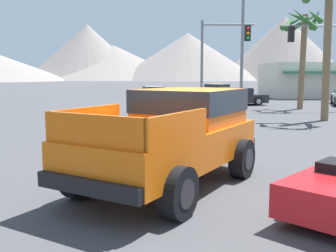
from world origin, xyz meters
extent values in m
plane|color=#424244|center=(0.00, 0.00, 0.00)|extent=(320.00, 320.00, 0.00)
cube|color=orange|center=(-0.45, -0.42, 0.83)|extent=(4.07, 4.98, 0.70)
cube|color=orange|center=(0.03, 0.37, 1.56)|extent=(2.61, 2.68, 0.75)
cube|color=#1E2833|center=(0.03, 0.37, 1.69)|extent=(2.66, 2.73, 0.48)
cube|color=orange|center=(-1.93, -1.04, 1.42)|extent=(1.01, 1.63, 0.48)
cube|color=orange|center=(-0.29, -2.02, 1.42)|extent=(1.01, 1.63, 0.48)
cube|color=orange|center=(-1.56, -2.29, 1.42)|extent=(1.68, 1.05, 0.48)
cube|color=black|center=(0.76, 1.60, 0.61)|extent=(1.75, 1.13, 0.24)
cube|color=black|center=(-1.65, -2.45, 0.61)|extent=(1.75, 1.13, 0.24)
cylinder|color=black|center=(-0.59, 1.33, 0.43)|extent=(0.70, 0.89, 0.85)
cylinder|color=#232326|center=(-0.59, 1.33, 0.43)|extent=(0.52, 0.57, 0.47)
cylinder|color=black|center=(1.17, 0.28, 0.43)|extent=(0.70, 0.89, 0.85)
cylinder|color=#232326|center=(1.17, 0.28, 0.43)|extent=(0.52, 0.57, 0.47)
cylinder|color=black|center=(-2.06, -1.13, 0.43)|extent=(0.70, 0.89, 0.85)
cylinder|color=#232326|center=(-2.06, -1.13, 0.43)|extent=(0.52, 0.57, 0.47)
cylinder|color=black|center=(-0.30, -2.18, 0.43)|extent=(0.70, 0.89, 0.85)
cylinder|color=#232326|center=(-0.30, -2.18, 0.43)|extent=(0.52, 0.57, 0.47)
cylinder|color=black|center=(1.62, -1.98, 0.31)|extent=(0.59, 0.60, 0.62)
cylinder|color=#9E9EA3|center=(1.62, -1.98, 0.31)|extent=(0.41, 0.41, 0.34)
cube|color=tan|center=(4.38, 29.89, 0.48)|extent=(4.19, 4.52, 0.62)
cube|color=tan|center=(4.45, 29.81, 1.02)|extent=(2.38, 2.42, 0.47)
cube|color=#1E2833|center=(4.45, 29.81, 1.08)|extent=(2.43, 2.47, 0.28)
cylinder|color=black|center=(2.85, 30.40, 0.30)|extent=(0.56, 0.61, 0.61)
cylinder|color=#9E9EA3|center=(2.85, 30.40, 0.30)|extent=(0.39, 0.41, 0.33)
cylinder|color=black|center=(4.15, 31.49, 0.30)|extent=(0.56, 0.61, 0.61)
cylinder|color=#9E9EA3|center=(4.15, 31.49, 0.30)|extent=(0.39, 0.41, 0.33)
cylinder|color=black|center=(4.60, 28.30, 0.30)|extent=(0.56, 0.61, 0.61)
cylinder|color=#9E9EA3|center=(4.60, 28.30, 0.30)|extent=(0.39, 0.41, 0.33)
cylinder|color=black|center=(5.91, 29.39, 0.30)|extent=(0.56, 0.61, 0.61)
cylinder|color=#9E9EA3|center=(5.91, 29.39, 0.30)|extent=(0.39, 0.41, 0.33)
cylinder|color=black|center=(12.16, 21.59, 0.32)|extent=(0.41, 0.68, 0.64)
cylinder|color=#9E9EA3|center=(12.16, 21.59, 0.32)|extent=(0.33, 0.41, 0.35)
cylinder|color=black|center=(11.26, 18.94, 0.32)|extent=(0.41, 0.68, 0.64)
cylinder|color=#9E9EA3|center=(11.26, 18.94, 0.32)|extent=(0.33, 0.41, 0.35)
cube|color=#B7BABF|center=(-1.64, 28.07, 0.44)|extent=(3.17, 4.73, 0.51)
cube|color=#B7BABF|center=(-1.60, 27.96, 0.89)|extent=(2.11, 2.27, 0.39)
cube|color=#1E2833|center=(-1.60, 27.96, 0.93)|extent=(2.15, 2.31, 0.23)
cylinder|color=black|center=(-2.91, 29.05, 0.33)|extent=(0.43, 0.70, 0.66)
cylinder|color=#9E9EA3|center=(-2.91, 29.05, 0.33)|extent=(0.34, 0.42, 0.36)
cylinder|color=black|center=(-1.29, 29.63, 0.33)|extent=(0.43, 0.70, 0.66)
cylinder|color=#9E9EA3|center=(-1.29, 29.63, 0.33)|extent=(0.34, 0.42, 0.36)
cylinder|color=black|center=(-1.99, 26.50, 0.33)|extent=(0.43, 0.70, 0.66)
cylinder|color=#9E9EA3|center=(-1.99, 26.50, 0.33)|extent=(0.34, 0.42, 0.36)
cylinder|color=black|center=(-0.37, 27.08, 0.33)|extent=(0.43, 0.70, 0.66)
cylinder|color=#9E9EA3|center=(-0.37, 27.08, 0.33)|extent=(0.34, 0.42, 0.36)
cube|color=#232328|center=(4.46, 19.97, 0.46)|extent=(4.71, 2.90, 0.58)
cube|color=#232328|center=(4.57, 19.99, 0.99)|extent=(2.20, 2.04, 0.47)
cube|color=#1E2833|center=(4.57, 19.99, 1.05)|extent=(2.24, 2.08, 0.28)
cylinder|color=black|center=(3.37, 18.76, 0.32)|extent=(0.67, 0.37, 0.63)
cylinder|color=#9E9EA3|center=(3.37, 18.76, 0.32)|extent=(0.40, 0.31, 0.35)
cylinder|color=black|center=(2.92, 20.47, 0.32)|extent=(0.67, 0.37, 0.63)
cylinder|color=#9E9EA3|center=(2.92, 20.47, 0.32)|extent=(0.40, 0.31, 0.35)
cylinder|color=black|center=(6.00, 19.46, 0.32)|extent=(0.67, 0.37, 0.63)
cylinder|color=#9E9EA3|center=(6.00, 19.46, 0.32)|extent=(0.40, 0.31, 0.35)
cylinder|color=black|center=(5.55, 21.17, 0.32)|extent=(0.67, 0.37, 0.63)
cylinder|color=#9E9EA3|center=(5.55, 21.17, 0.32)|extent=(0.40, 0.31, 0.35)
cylinder|color=slate|center=(8.62, 15.89, 5.07)|extent=(4.22, 0.11, 0.11)
cube|color=black|center=(7.02, 15.89, 4.57)|extent=(0.34, 0.26, 0.90)
sphere|color=red|center=(7.02, 16.04, 4.84)|extent=(0.20, 0.20, 0.20)
sphere|color=orange|center=(7.02, 16.04, 4.57)|extent=(0.20, 0.20, 0.20)
sphere|color=green|center=(7.02, 16.04, 4.30)|extent=(0.20, 0.20, 0.20)
cylinder|color=slate|center=(1.67, 15.68, 2.68)|extent=(0.16, 0.16, 5.36)
cylinder|color=slate|center=(3.20, 15.68, 5.11)|extent=(3.06, 0.11, 0.11)
cube|color=black|center=(4.36, 15.68, 4.61)|extent=(0.34, 0.26, 0.90)
sphere|color=red|center=(4.36, 15.53, 4.88)|extent=(0.20, 0.20, 0.20)
sphere|color=orange|center=(4.36, 15.53, 4.61)|extent=(0.20, 0.20, 0.20)
sphere|color=green|center=(4.36, 15.53, 4.34)|extent=(0.20, 0.20, 0.20)
cylinder|color=slate|center=(2.93, 9.76, 3.59)|extent=(0.14, 0.14, 7.18)
cylinder|color=brown|center=(7.17, 10.81, 3.29)|extent=(0.36, 0.59, 6.58)
cylinder|color=brown|center=(8.09, 16.78, 2.93)|extent=(0.36, 0.57, 5.87)
cone|color=#2D6028|center=(8.81, 16.92, 5.59)|extent=(0.42, 1.32, 1.24)
cone|color=#2D6028|center=(8.55, 17.75, 5.61)|extent=(1.83, 1.20, 1.24)
cone|color=#2D6028|center=(7.89, 17.93, 5.61)|extent=(2.09, 0.75, 1.26)
cone|color=#2D6028|center=(7.37, 17.37, 5.55)|extent=(1.16, 1.49, 1.40)
cone|color=#2D6028|center=(7.48, 16.43, 5.70)|extent=(1.22, 1.46, 0.92)
cone|color=#2D6028|center=(7.81, 15.98, 5.51)|extent=(1.70, 0.83, 1.54)
cone|color=#2D6028|center=(8.53, 16.30, 5.72)|extent=(1.41, 1.19, 0.87)
cube|color=beige|center=(14.13, 29.93, 1.62)|extent=(9.84, 7.19, 3.24)
cube|color=#286B4C|center=(14.13, 25.98, 2.33)|extent=(8.85, 0.70, 0.20)
cone|color=gray|center=(-18.86, 132.23, 6.01)|extent=(51.63, 51.63, 12.02)
cone|color=gray|center=(6.87, 125.35, 7.79)|extent=(49.29, 49.29, 15.57)
cone|color=gray|center=(40.51, 130.33, 10.89)|extent=(44.98, 44.98, 21.78)
cone|color=gray|center=(-28.06, 132.79, 9.65)|extent=(42.70, 42.70, 19.30)
camera|label=1|loc=(-0.50, -8.08, 2.27)|focal=42.00mm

